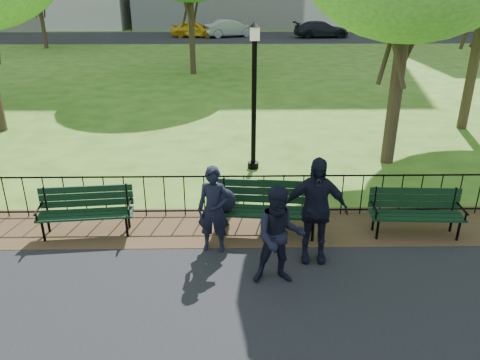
{
  "coord_description": "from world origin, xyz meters",
  "views": [
    {
      "loc": [
        -0.42,
        -6.57,
        4.46
      ],
      "look_at": [
        -0.28,
        1.5,
        1.01
      ],
      "focal_mm": 35.0,
      "sensor_mm": 36.0,
      "label": 1
    }
  ],
  "objects_px": {
    "person_left": "(214,210)",
    "park_bench_main": "(251,202)",
    "park_bench_left_a": "(86,206)",
    "lamppost": "(254,93)",
    "person_mid": "(279,236)",
    "sedan_dark": "(321,29)",
    "person_right": "(315,210)",
    "sedan_silver": "(230,28)",
    "park_bench_right_a": "(416,207)",
    "taxi": "(194,29)"
  },
  "relations": [
    {
      "from": "lamppost",
      "to": "taxi",
      "type": "relative_size",
      "value": 0.92
    },
    {
      "from": "person_right",
      "to": "sedan_silver",
      "type": "relative_size",
      "value": 0.42
    },
    {
      "from": "park_bench_main",
      "to": "person_left",
      "type": "distance_m",
      "value": 0.89
    },
    {
      "from": "lamppost",
      "to": "person_right",
      "type": "relative_size",
      "value": 1.93
    },
    {
      "from": "park_bench_main",
      "to": "person_mid",
      "type": "bearing_deg",
      "value": -70.47
    },
    {
      "from": "park_bench_main",
      "to": "park_bench_left_a",
      "type": "distance_m",
      "value": 3.11
    },
    {
      "from": "park_bench_left_a",
      "to": "lamppost",
      "type": "bearing_deg",
      "value": 39.48
    },
    {
      "from": "person_right",
      "to": "sedan_silver",
      "type": "xyz_separation_m",
      "value": [
        -1.54,
        34.86,
        -0.21
      ]
    },
    {
      "from": "person_right",
      "to": "taxi",
      "type": "relative_size",
      "value": 0.48
    },
    {
      "from": "person_right",
      "to": "person_mid",
      "type": "bearing_deg",
      "value": -130.69
    },
    {
      "from": "lamppost",
      "to": "park_bench_left_a",
      "type": "bearing_deg",
      "value": -134.95
    },
    {
      "from": "person_left",
      "to": "person_mid",
      "type": "distance_m",
      "value": 1.44
    },
    {
      "from": "park_bench_main",
      "to": "sedan_dark",
      "type": "bearing_deg",
      "value": 83.75
    },
    {
      "from": "park_bench_left_a",
      "to": "lamppost",
      "type": "distance_m",
      "value": 4.87
    },
    {
      "from": "park_bench_right_a",
      "to": "park_bench_left_a",
      "type": "bearing_deg",
      "value": -178.43
    },
    {
      "from": "park_bench_right_a",
      "to": "sedan_dark",
      "type": "bearing_deg",
      "value": 85.85
    },
    {
      "from": "sedan_dark",
      "to": "person_left",
      "type": "bearing_deg",
      "value": 162.2
    },
    {
      "from": "park_bench_left_a",
      "to": "sedan_silver",
      "type": "relative_size",
      "value": 0.4
    },
    {
      "from": "lamppost",
      "to": "person_left",
      "type": "distance_m",
      "value": 4.22
    },
    {
      "from": "lamppost",
      "to": "person_left",
      "type": "height_order",
      "value": "lamppost"
    },
    {
      "from": "person_left",
      "to": "person_right",
      "type": "relative_size",
      "value": 0.84
    },
    {
      "from": "park_bench_main",
      "to": "person_mid",
      "type": "distance_m",
      "value": 1.62
    },
    {
      "from": "park_bench_left_a",
      "to": "taxi",
      "type": "xyz_separation_m",
      "value": [
        -0.45,
        33.77,
        0.12
      ]
    },
    {
      "from": "taxi",
      "to": "sedan_silver",
      "type": "height_order",
      "value": "sedan_silver"
    },
    {
      "from": "park_bench_right_a",
      "to": "taxi",
      "type": "height_order",
      "value": "taxi"
    },
    {
      "from": "park_bench_main",
      "to": "park_bench_right_a",
      "type": "height_order",
      "value": "park_bench_main"
    },
    {
      "from": "sedan_silver",
      "to": "sedan_dark",
      "type": "xyz_separation_m",
      "value": [
        7.72,
        -0.55,
        -0.06
      ]
    },
    {
      "from": "lamppost",
      "to": "sedan_silver",
      "type": "xyz_separation_m",
      "value": [
        -0.71,
        30.56,
        -1.22
      ]
    },
    {
      "from": "park_bench_main",
      "to": "taxi",
      "type": "xyz_separation_m",
      "value": [
        -3.56,
        33.86,
        0.01
      ]
    },
    {
      "from": "park_bench_left_a",
      "to": "sedan_silver",
      "type": "distance_m",
      "value": 33.96
    },
    {
      "from": "park_bench_left_a",
      "to": "person_mid",
      "type": "bearing_deg",
      "value": -30.97
    },
    {
      "from": "person_mid",
      "to": "park_bench_right_a",
      "type": "bearing_deg",
      "value": 27.68
    },
    {
      "from": "person_left",
      "to": "taxi",
      "type": "xyz_separation_m",
      "value": [
        -2.89,
        34.43,
        -0.12
      ]
    },
    {
      "from": "person_right",
      "to": "sedan_silver",
      "type": "bearing_deg",
      "value": 96.62
    },
    {
      "from": "person_mid",
      "to": "person_right",
      "type": "bearing_deg",
      "value": 43.77
    },
    {
      "from": "park_bench_main",
      "to": "person_right",
      "type": "distance_m",
      "value": 1.4
    },
    {
      "from": "park_bench_main",
      "to": "lamppost",
      "type": "distance_m",
      "value": 3.63
    },
    {
      "from": "taxi",
      "to": "sedan_dark",
      "type": "bearing_deg",
      "value": -85.48
    },
    {
      "from": "park_bench_main",
      "to": "person_left",
      "type": "bearing_deg",
      "value": -133.36
    },
    {
      "from": "sedan_dark",
      "to": "park_bench_right_a",
      "type": "bearing_deg",
      "value": 168.24
    },
    {
      "from": "park_bench_main",
      "to": "lamppost",
      "type": "relative_size",
      "value": 0.56
    },
    {
      "from": "lamppost",
      "to": "person_left",
      "type": "xyz_separation_m",
      "value": [
        -0.86,
        -3.97,
        -1.16
      ]
    },
    {
      "from": "lamppost",
      "to": "taxi",
      "type": "height_order",
      "value": "lamppost"
    },
    {
      "from": "park_bench_main",
      "to": "park_bench_left_a",
      "type": "height_order",
      "value": "park_bench_main"
    },
    {
      "from": "lamppost",
      "to": "sedan_dark",
      "type": "xyz_separation_m",
      "value": [
        7.02,
        30.0,
        -1.28
      ]
    },
    {
      "from": "sedan_silver",
      "to": "sedan_dark",
      "type": "relative_size",
      "value": 0.96
    },
    {
      "from": "lamppost",
      "to": "person_mid",
      "type": "xyz_separation_m",
      "value": [
        0.19,
        -4.96,
        -1.13
      ]
    },
    {
      "from": "lamppost",
      "to": "sedan_silver",
      "type": "bearing_deg",
      "value": 91.32
    },
    {
      "from": "park_bench_main",
      "to": "park_bench_right_a",
      "type": "distance_m",
      "value": 3.1
    },
    {
      "from": "person_left",
      "to": "park_bench_main",
      "type": "bearing_deg",
      "value": 49.0
    }
  ]
}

